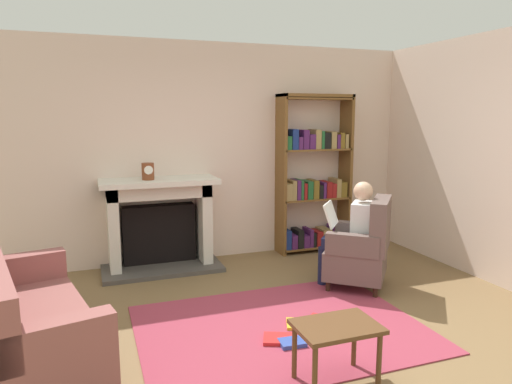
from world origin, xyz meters
The scene contains 12 objects.
ground centered at (0.00, 0.00, 0.00)m, with size 14.00×14.00×0.00m, color brown.
back_wall centered at (0.00, 2.55, 1.35)m, with size 5.60×0.10×2.70m, color beige.
side_wall_right centered at (2.65, 1.25, 1.35)m, with size 0.10×5.20×2.70m, color beige.
area_rug centered at (0.00, 0.30, 0.01)m, with size 2.40×1.80×0.01m, color #9B3549.
fireplace centered at (-0.72, 2.30, 0.58)m, with size 1.38×0.64×1.09m.
mantel_clock centered at (-0.85, 2.20, 1.18)m, with size 0.14×0.14×0.19m.
bookshelf centered at (1.32, 2.33, 0.98)m, with size 0.99×0.32×2.08m.
armchair_reading centered at (1.20, 0.92, 0.42)m, with size 0.89×0.89×0.97m.
seated_reader centered at (1.11, 0.99, 0.62)m, with size 0.59×0.57×1.14m.
sofa_floral centered at (-1.96, 0.36, 0.32)m, with size 1.09×1.82×0.85m.
side_table centered at (0.03, -0.59, 0.37)m, with size 0.56×0.39×0.44m.
scattered_books centered at (0.14, 0.17, 0.03)m, with size 0.79×0.51×0.04m.
Camera 1 is at (-1.47, -3.15, 1.83)m, focal length 32.57 mm.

